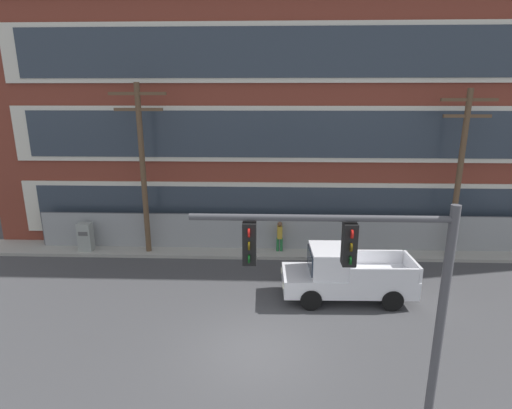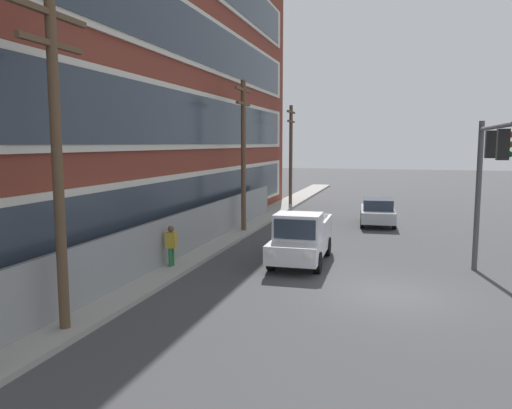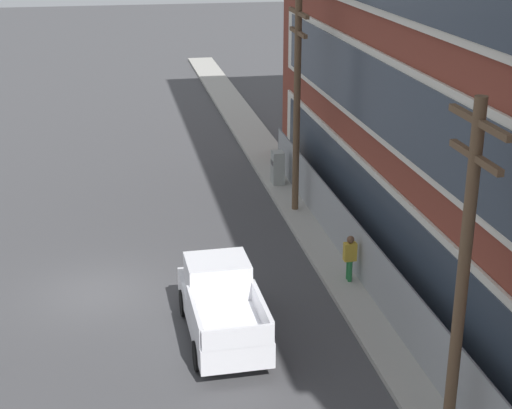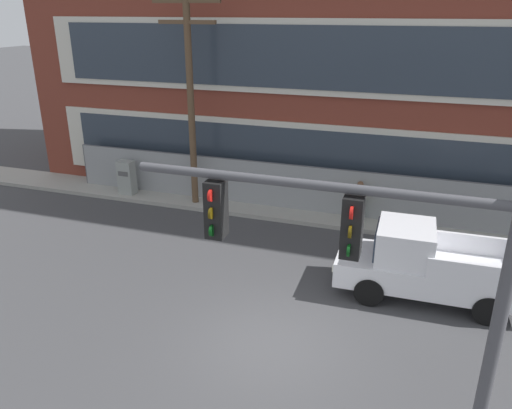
{
  "view_description": "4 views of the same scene",
  "coord_description": "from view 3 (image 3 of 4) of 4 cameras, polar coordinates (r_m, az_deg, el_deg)",
  "views": [
    {
      "loc": [
        0.41,
        -10.79,
        7.64
      ],
      "look_at": [
        -0.1,
        3.53,
        3.76
      ],
      "focal_mm": 28.0,
      "sensor_mm": 36.0,
      "label": 1
    },
    {
      "loc": [
        -15.89,
        -0.18,
        4.75
      ],
      "look_at": [
        3.56,
        5.38,
        2.27
      ],
      "focal_mm": 35.0,
      "sensor_mm": 36.0,
      "label": 2
    },
    {
      "loc": [
        22.61,
        0.79,
        11.29
      ],
      "look_at": [
        2.06,
        4.7,
        3.4
      ],
      "focal_mm": 55.0,
      "sensor_mm": 36.0,
      "label": 3
    },
    {
      "loc": [
        2.81,
        -9.48,
        7.55
      ],
      "look_at": [
        -1.72,
        3.91,
        1.96
      ],
      "focal_mm": 35.0,
      "sensor_mm": 36.0,
      "label": 4
    }
  ],
  "objects": [
    {
      "name": "ground_plane",
      "position": [
        25.29,
        -11.48,
        -6.3
      ],
      "size": [
        160.0,
        160.0,
        0.0
      ],
      "primitive_type": "plane",
      "color": "#424244"
    },
    {
      "name": "sidewalk_building_side",
      "position": [
        26.28,
        6.51,
        -4.72
      ],
      "size": [
        80.0,
        1.92,
        0.16
      ],
      "primitive_type": "cube",
      "color": "#9E9B93",
      "rests_on": "ground"
    },
    {
      "name": "chain_link_fence",
      "position": [
        23.71,
        8.86,
        -5.32
      ],
      "size": [
        27.78,
        0.06,
        1.97
      ],
      "color": "gray",
      "rests_on": "ground"
    },
    {
      "name": "pickup_truck_white",
      "position": [
        22.05,
        -2.55,
        -7.27
      ],
      "size": [
        5.07,
        2.08,
        2.08
      ],
      "color": "silver",
      "rests_on": "ground"
    },
    {
      "name": "utility_pole_near_corner",
      "position": [
        29.84,
        3.0,
        7.72
      ],
      "size": [
        2.64,
        0.26,
        8.27
      ],
      "color": "brown",
      "rests_on": "ground"
    },
    {
      "name": "utility_pole_midblock",
      "position": [
        16.58,
        14.88,
        -4.42
      ],
      "size": [
        2.47,
        0.26,
        8.0
      ],
      "color": "brown",
      "rests_on": "ground"
    },
    {
      "name": "electrical_cabinet",
      "position": [
        33.81,
        1.58,
        2.58
      ],
      "size": [
        0.66,
        0.51,
        1.59
      ],
      "color": "#939993",
      "rests_on": "ground"
    },
    {
      "name": "pedestrian_near_cabinet",
      "position": [
        25.06,
        6.84,
        -3.79
      ],
      "size": [
        0.32,
        0.41,
        1.69
      ],
      "color": "#236B38",
      "rests_on": "ground"
    }
  ]
}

